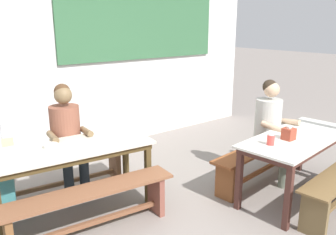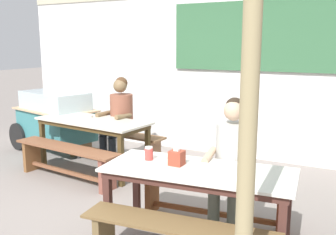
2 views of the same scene
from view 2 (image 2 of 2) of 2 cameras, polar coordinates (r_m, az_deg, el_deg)
ground_plane at (r=4.38m, az=-10.50°, el=-13.30°), size 40.00×40.00×0.00m
backdrop_wall at (r=6.33m, az=4.79°, el=7.88°), size 6.91×0.23×2.75m
dining_table_far at (r=5.49m, az=-11.19°, el=-1.12°), size 1.73×0.85×0.73m
dining_table_near at (r=3.33m, az=4.53°, el=-8.90°), size 1.69×0.85×0.73m
bench_far_back at (r=5.93m, az=-7.62°, el=-3.51°), size 1.67×0.47×0.46m
bench_far_front at (r=5.24m, az=-14.96°, el=-5.73°), size 1.71×0.48×0.46m
bench_near_back at (r=3.91m, az=6.70°, el=-11.28°), size 1.59×0.46×0.46m
food_cart at (r=6.60m, az=-16.54°, el=0.12°), size 1.82×1.13×1.01m
person_center_facing at (r=5.73m, az=-7.34°, el=0.37°), size 0.48×0.55×1.31m
person_right_near_table at (r=3.67m, az=9.44°, el=-5.89°), size 0.46×0.54×1.29m
tissue_box at (r=3.37m, az=1.31°, el=-6.04°), size 0.12×0.12×0.15m
condiment_jar at (r=3.53m, az=-2.88°, el=-5.39°), size 0.08×0.08×0.12m
soup_bowl at (r=5.65m, az=-11.94°, el=0.17°), size 0.15×0.15×0.04m
wooden_support_post at (r=2.11m, az=11.73°, el=-5.47°), size 0.10×0.10×2.39m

